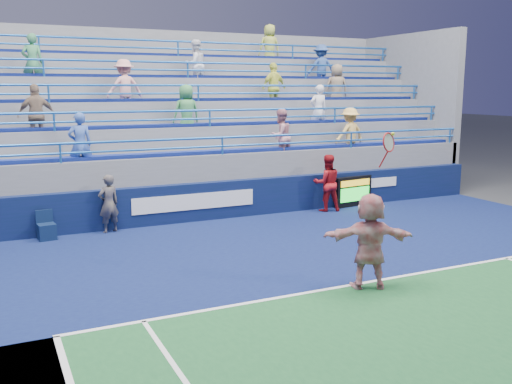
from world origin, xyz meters
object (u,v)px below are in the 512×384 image
tennis_player (370,241)px  line_judge (109,204)px  judge_chair (47,231)px  ball_girl (327,183)px  serve_speed_board (353,192)px

tennis_player → line_judge: bearing=119.5°
line_judge → judge_chair: bearing=-14.0°
ball_girl → serve_speed_board: bearing=-154.7°
tennis_player → line_judge: size_ratio=1.91×
judge_chair → tennis_player: size_ratio=0.25×
serve_speed_board → judge_chair: 9.35m
line_judge → ball_girl: bearing=162.2°
serve_speed_board → judge_chair: bearing=-179.1°
judge_chair → line_judge: line_judge is taller
judge_chair → line_judge: (1.58, 0.07, 0.54)m
serve_speed_board → line_judge: line_judge is taller
tennis_player → line_judge: (-3.62, 6.40, -0.15)m
serve_speed_board → judge_chair: (-9.34, -0.14, -0.25)m
ball_girl → line_judge: bearing=13.0°
judge_chair → line_judge: size_ratio=0.48×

